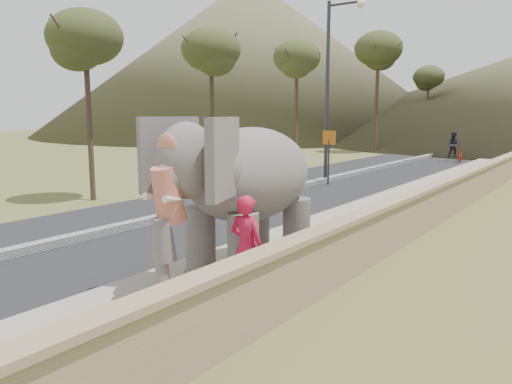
% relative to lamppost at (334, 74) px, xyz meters
% --- Properties ---
extents(ground, '(160.00, 160.00, 0.00)m').
position_rel_lamppost_xyz_m(ground, '(4.69, -15.90, -4.87)').
color(ground, olive).
rests_on(ground, ground).
extents(road, '(7.00, 120.00, 0.03)m').
position_rel_lamppost_xyz_m(road, '(-0.31, -5.90, -4.86)').
color(road, black).
rests_on(road, ground).
extents(median, '(0.35, 120.00, 0.22)m').
position_rel_lamppost_xyz_m(median, '(-0.31, -5.90, -4.76)').
color(median, black).
rests_on(median, ground).
extents(walkway, '(3.00, 120.00, 0.15)m').
position_rel_lamppost_xyz_m(walkway, '(4.69, -5.90, -4.80)').
color(walkway, '#9E9687').
rests_on(walkway, ground).
extents(parapet, '(0.30, 120.00, 1.10)m').
position_rel_lamppost_xyz_m(parapet, '(6.34, -5.90, -4.32)').
color(parapet, tan).
rests_on(parapet, ground).
extents(lamppost, '(1.76, 0.36, 8.00)m').
position_rel_lamppost_xyz_m(lamppost, '(0.00, 0.00, 0.00)').
color(lamppost, '#313237').
rests_on(lamppost, ground).
extents(signboard, '(0.60, 0.08, 2.40)m').
position_rel_lamppost_xyz_m(signboard, '(0.19, -0.68, -3.23)').
color(signboard, '#2D2D33').
rests_on(signboard, ground).
extents(hill_left, '(60.00, 60.00, 22.00)m').
position_rel_lamppost_xyz_m(hill_left, '(-33.31, 39.10, 6.13)').
color(hill_left, brown).
rests_on(hill_left, ground).
extents(elephant_and_man, '(2.28, 4.05, 2.93)m').
position_rel_lamppost_xyz_m(elephant_and_man, '(4.71, -12.66, -3.27)').
color(elephant_and_man, slate).
rests_on(elephant_and_man, ground).
extents(motorcyclist, '(1.39, 1.87, 1.96)m').
position_rel_lamppost_xyz_m(motorcyclist, '(2.17, 13.53, -4.11)').
color(motorcyclist, maroon).
rests_on(motorcyclist, ground).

